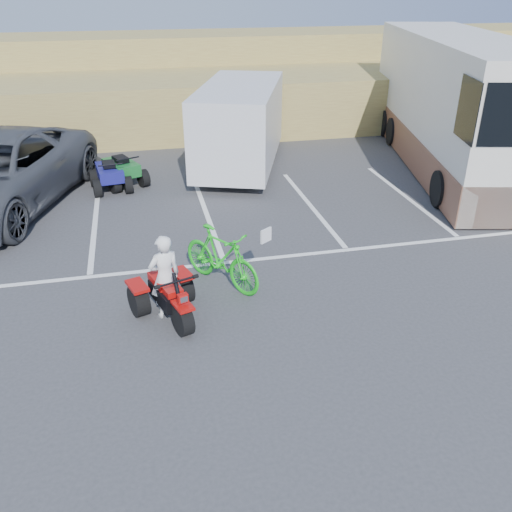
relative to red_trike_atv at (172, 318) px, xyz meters
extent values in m
plane|color=#39393B|center=(1.24, -0.58, 0.00)|extent=(100.00, 100.00, 0.00)
cube|color=white|center=(-1.46, 4.42, 0.00)|extent=(0.12, 5.00, 0.01)
cube|color=white|center=(1.24, 4.42, 0.00)|extent=(0.12, 5.00, 0.01)
cube|color=white|center=(3.94, 4.42, 0.00)|extent=(0.12, 5.00, 0.01)
cube|color=white|center=(6.64, 4.42, 0.00)|extent=(0.12, 5.00, 0.01)
cube|color=white|center=(9.34, 4.42, 0.00)|extent=(0.12, 5.00, 0.01)
cube|color=white|center=(1.24, 1.82, 0.00)|extent=(28.00, 0.12, 0.01)
cube|color=olive|center=(1.24, 13.42, 1.00)|extent=(40.00, 6.00, 2.00)
cube|color=olive|center=(1.24, 16.92, 2.00)|extent=(40.00, 4.00, 2.20)
imported|color=white|center=(-0.05, 0.14, 0.76)|extent=(0.64, 0.52, 1.53)
imported|color=#14BF19|center=(1.05, 0.98, 0.58)|extent=(1.55, 1.89, 1.16)
cube|color=silver|center=(2.80, 8.00, 1.36)|extent=(3.76, 5.68, 2.20)
cylinder|color=black|center=(2.80, 8.00, 0.31)|extent=(2.03, 1.23, 0.62)
cube|color=silver|center=(9.19, 6.92, 1.91)|extent=(4.87, 10.63, 3.71)
cube|color=brown|center=(9.19, 6.92, 0.57)|extent=(4.92, 10.64, 1.03)
camera|label=1|loc=(-0.28, -7.97, 5.30)|focal=38.00mm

